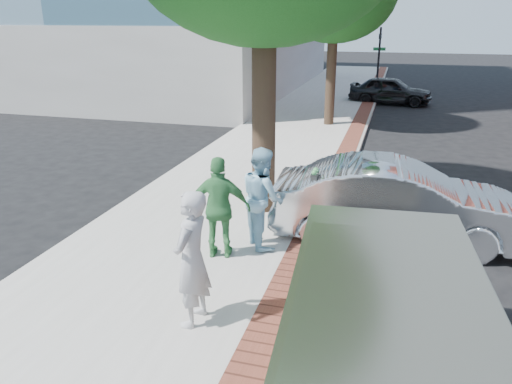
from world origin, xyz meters
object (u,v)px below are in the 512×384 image
(bg_car, at_px, (390,90))
(sedan_silver, at_px, (397,203))
(person_officer, at_px, (262,197))
(person_green, at_px, (220,208))
(van, at_px, (386,357))
(person_gray, at_px, (192,259))
(parking_meter, at_px, (314,189))

(bg_car, bearing_deg, sedan_silver, -171.70)
(sedan_silver, bearing_deg, person_officer, 111.96)
(person_green, distance_m, sedan_silver, 3.66)
(sedan_silver, xyz_separation_m, van, (-0.05, -5.37, 0.25))
(person_green, height_order, sedan_silver, person_green)
(person_gray, distance_m, person_officer, 2.83)
(person_officer, relative_size, sedan_silver, 0.39)
(parking_meter, relative_size, person_gray, 0.73)
(bg_car, bearing_deg, person_officer, -179.44)
(person_green, bearing_deg, bg_car, -108.49)
(person_green, distance_m, bg_car, 19.58)
(parking_meter, distance_m, van, 4.88)
(parking_meter, height_order, person_officer, person_officer)
(person_gray, xyz_separation_m, van, (2.71, -1.33, -0.09))
(person_green, height_order, bg_car, person_green)
(person_green, bearing_deg, parking_meter, -153.23)
(parking_meter, distance_m, bg_car, 18.26)
(person_officer, bearing_deg, sedan_silver, -98.30)
(person_gray, relative_size, person_officer, 1.04)
(sedan_silver, bearing_deg, van, 175.38)
(parking_meter, height_order, bg_car, parking_meter)
(person_green, distance_m, van, 4.60)
(parking_meter, xyz_separation_m, bg_car, (0.97, 18.23, -0.49))
(van, bearing_deg, sedan_silver, 84.91)
(sedan_silver, relative_size, van, 0.92)
(parking_meter, bearing_deg, person_gray, -109.69)
(sedan_silver, height_order, bg_car, sedan_silver)
(person_officer, bearing_deg, parking_meter, -96.73)
(parking_meter, distance_m, person_officer, 1.04)
(bg_car, bearing_deg, person_green, 179.01)
(parking_meter, distance_m, person_gray, 3.50)
(person_gray, distance_m, bg_car, 21.64)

